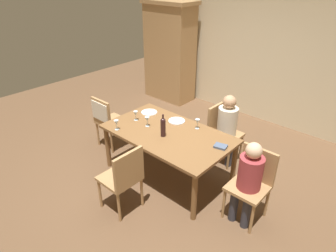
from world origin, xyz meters
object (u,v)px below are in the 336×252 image
at_px(dinner_plate_host, 177,121).
at_px(dinner_plate_guest_left, 149,112).
at_px(armoire_cabinet, 170,52).
at_px(wine_glass_centre, 116,123).
at_px(wine_bottle_tall_green, 163,126).
at_px(chair_right_end, 252,180).
at_px(chair_near, 124,176).
at_px(chair_left_end, 106,117).
at_px(wine_glass_far, 197,122).
at_px(wine_glass_near_left, 147,120).
at_px(dining_table, 168,137).
at_px(person_man_bearded, 228,125).
at_px(wine_glass_near_right, 136,114).
at_px(chair_far_right, 222,129).
at_px(person_woman_host, 249,177).

bearing_deg(dinner_plate_host, dinner_plate_guest_left, -172.34).
bearing_deg(armoire_cabinet, wine_glass_centre, -62.46).
height_order(wine_bottle_tall_green, wine_glass_centre, wine_bottle_tall_green).
xyz_separation_m(chair_right_end, chair_near, (-1.20, -0.99, 0.00)).
distance_m(chair_left_end, chair_near, 1.58).
distance_m(chair_right_end, wine_glass_far, 1.13).
bearing_deg(wine_glass_near_left, dinner_plate_guest_left, 131.87).
distance_m(armoire_cabinet, wine_glass_near_left, 2.88).
distance_m(dining_table, person_man_bearded, 1.00).
distance_m(chair_left_end, wine_glass_near_right, 0.72).
distance_m(wine_glass_far, dinner_plate_guest_left, 0.89).
distance_m(chair_near, wine_glass_far, 1.31).
xyz_separation_m(chair_right_end, wine_glass_centre, (-1.88, -0.52, 0.31)).
bearing_deg(wine_glass_near_right, chair_far_right, 45.69).
bearing_deg(chair_near, dining_table, 5.49).
bearing_deg(person_woman_host, wine_bottle_tall_green, 4.24).
relative_size(chair_left_end, wine_glass_near_right, 6.17).
height_order(dining_table, wine_glass_centre, wine_glass_centre).
xyz_separation_m(armoire_cabinet, wine_glass_near_right, (1.40, -2.32, -0.26)).
bearing_deg(wine_glass_near_right, dinner_plate_guest_left, 96.02).
height_order(wine_glass_centre, dinner_plate_host, wine_glass_centre).
xyz_separation_m(dining_table, dinner_plate_host, (-0.13, 0.34, 0.08)).
bearing_deg(dinner_plate_host, wine_glass_near_right, -141.47).
height_order(person_man_bearded, wine_glass_near_left, person_man_bearded).
distance_m(chair_far_right, person_woman_host, 1.35).
relative_size(chair_left_end, chair_near, 1.00).
xyz_separation_m(chair_far_right, dinner_plate_guest_left, (-0.97, -0.64, 0.21)).
height_order(armoire_cabinet, dinner_plate_guest_left, armoire_cabinet).
xyz_separation_m(chair_near, dinner_plate_host, (-0.22, 1.24, 0.21)).
xyz_separation_m(chair_near, wine_glass_near_left, (-0.43, 0.84, 0.31)).
bearing_deg(chair_far_right, chair_left_end, -57.35).
distance_m(person_woman_host, wine_glass_near_left, 1.65).
bearing_deg(armoire_cabinet, wine_bottle_tall_green, -49.80).
height_order(chair_left_end, wine_glass_near_right, chair_left_end).
bearing_deg(wine_glass_far, dinner_plate_host, -175.71).
bearing_deg(chair_far_right, chair_right_end, 49.70).
relative_size(wine_bottle_tall_green, dinner_plate_host, 1.31).
bearing_deg(wine_glass_near_right, chair_right_end, 4.09).
bearing_deg(wine_glass_near_right, chair_near, -50.85).
distance_m(chair_far_right, chair_near, 1.83).
height_order(wine_glass_near_left, wine_glass_near_right, same).
bearing_deg(person_woman_host, armoire_cabinet, -34.95).
relative_size(dining_table, chair_near, 1.97).
height_order(wine_bottle_tall_green, dinner_plate_guest_left, wine_bottle_tall_green).
bearing_deg(person_woman_host, chair_far_right, -43.97).
bearing_deg(dinner_plate_host, wine_glass_far, 4.29).
relative_size(person_woman_host, wine_glass_far, 7.28).
relative_size(chair_near, wine_glass_near_left, 6.17).
relative_size(chair_near, wine_glass_near_right, 6.17).
distance_m(chair_far_right, wine_bottle_tall_green, 1.12).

